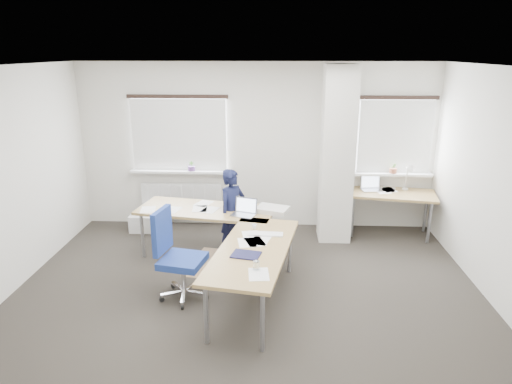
{
  "coord_description": "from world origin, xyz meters",
  "views": [
    {
      "loc": [
        0.36,
        -5.1,
        2.97
      ],
      "look_at": [
        0.07,
        0.9,
        1.1
      ],
      "focal_mm": 32.0,
      "sensor_mm": 36.0,
      "label": 1
    }
  ],
  "objects_px": {
    "desk_main": "(231,229)",
    "person": "(233,213)",
    "desk_side": "(391,195)",
    "task_chair": "(180,274)"
  },
  "relations": [
    {
      "from": "desk_side",
      "to": "person",
      "type": "relative_size",
      "value": 1.12
    },
    {
      "from": "desk_side",
      "to": "task_chair",
      "type": "distance_m",
      "value": 3.81
    },
    {
      "from": "person",
      "to": "task_chair",
      "type": "bearing_deg",
      "value": -163.55
    },
    {
      "from": "desk_main",
      "to": "person",
      "type": "xyz_separation_m",
      "value": [
        -0.05,
        0.67,
        -0.03
      ]
    },
    {
      "from": "task_chair",
      "to": "person",
      "type": "bearing_deg",
      "value": 78.9
    },
    {
      "from": "desk_side",
      "to": "task_chair",
      "type": "bearing_deg",
      "value": -134.02
    },
    {
      "from": "task_chair",
      "to": "person",
      "type": "distance_m",
      "value": 1.42
    },
    {
      "from": "desk_side",
      "to": "person",
      "type": "xyz_separation_m",
      "value": [
        -2.53,
        -0.96,
        -0.02
      ]
    },
    {
      "from": "task_chair",
      "to": "desk_side",
      "type": "bearing_deg",
      "value": 47.68
    },
    {
      "from": "desk_main",
      "to": "task_chair",
      "type": "distance_m",
      "value": 0.92
    }
  ]
}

